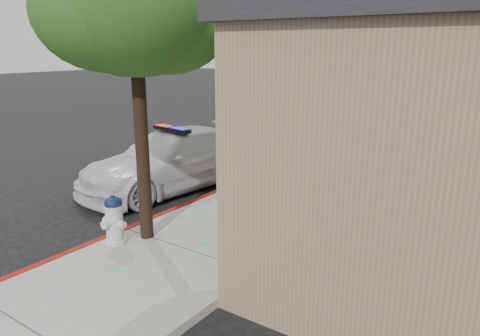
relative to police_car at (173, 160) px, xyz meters
name	(u,v)px	position (x,y,z in m)	size (l,w,h in m)	color
ground	(124,235)	(1.40, -2.98, -0.78)	(120.00, 120.00, 0.00)	black
sidewalk	(268,206)	(3.00, 0.02, -0.70)	(3.20, 60.00, 0.15)	gray
red_curb	(217,194)	(1.46, 0.02, -0.70)	(0.14, 60.00, 0.16)	maroon
police_car	(173,160)	(0.00, 0.00, 0.00)	(2.96, 5.61, 1.67)	silver
fire_hydrant	(114,219)	(1.84, -3.54, -0.16)	(0.53, 0.46, 0.93)	silver
street_tree_near	(134,7)	(2.12, -3.00, 3.58)	(3.08, 3.25, 5.64)	black
street_tree_mid	(368,18)	(2.79, 6.45, 3.85)	(3.14, 3.19, 5.94)	black
street_tree_far	(412,45)	(2.78, 12.00, 3.03)	(2.73, 2.57, 4.86)	black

